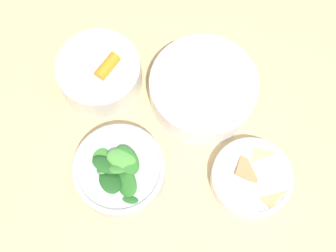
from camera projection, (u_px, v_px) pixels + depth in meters
ground_plane at (176, 216)px, 1.55m from camera, size 10.00×10.00×0.00m
dining_table at (181, 166)px, 0.94m from camera, size 1.21×0.89×0.75m
bowl_carrots at (99, 73)px, 0.85m from camera, size 0.15×0.15×0.08m
bowl_greens at (119, 171)px, 0.80m from camera, size 0.16×0.16×0.08m
bowl_beans_hotdog at (203, 89)px, 0.85m from camera, size 0.20×0.20×0.06m
bowl_cookies at (252, 178)px, 0.80m from camera, size 0.14×0.14×0.04m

